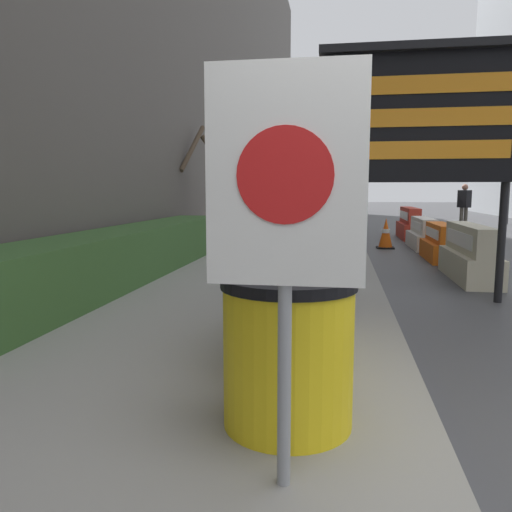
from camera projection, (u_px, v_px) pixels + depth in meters
The scene contains 16 objects.
sidewalk_left at pixel (29, 461), 2.54m from camera, with size 4.26×56.00×0.14m.
hedge_strip at pixel (124, 255), 7.24m from camera, with size 0.90×7.95×0.74m.
bare_tree at pixel (212, 190), 11.91m from camera, with size 1.29×1.33×2.91m.
barrel_drum_foreground at pixel (288, 351), 2.75m from camera, with size 0.74×0.74×0.84m.
barrel_drum_middle at pixel (281, 312), 3.61m from camera, with size 0.74×0.74×0.84m.
barrel_drum_back at pixel (293, 289), 4.45m from camera, with size 0.74×0.74×0.84m.
warning_sign at pixel (285, 203), 2.05m from camera, with size 0.66×0.08×1.81m.
message_board at pixel (424, 117), 6.30m from camera, with size 2.66×0.36×3.23m.
jersey_barrier_cream at pixel (469, 256), 8.04m from camera, with size 0.56×2.08×0.89m.
jersey_barrier_orange_far at pixel (441, 244), 10.29m from camera, with size 0.60×1.67×0.75m.
jersey_barrier_white at pixel (424, 235), 12.42m from camera, with size 0.62×1.97×0.75m.
jersey_barrier_red_striped at pixel (410, 225), 14.91m from camera, with size 0.56×2.15×0.92m.
traffic_cone_near at pixel (386, 233), 12.36m from camera, with size 0.42×0.42×0.76m.
traffic_light_near_curb at pixel (366, 142), 18.67m from camera, with size 0.28×0.45×4.51m.
traffic_light_far_side at pixel (512, 156), 20.67m from camera, with size 0.28×0.45×3.94m.
pedestrian_worker at pixel (464, 203), 18.37m from camera, with size 0.46×0.51×1.66m.
Camera 1 is at (-0.60, -2.15, 1.44)m, focal length 35.00 mm.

